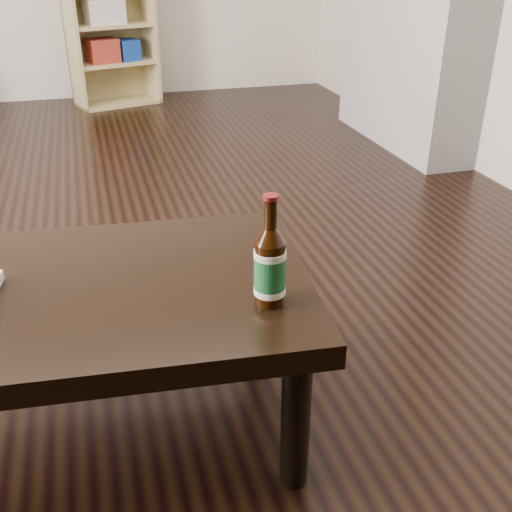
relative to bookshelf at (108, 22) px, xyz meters
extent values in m
cube|color=#9E8B54|center=(-0.27, -0.10, -0.02)|extent=(0.11, 0.28, 1.15)
cube|color=#9E8B54|center=(0.30, 0.06, -0.02)|extent=(0.11, 0.28, 1.15)
cube|color=#9E8B54|center=(0.01, -0.02, -0.58)|extent=(0.67, 0.45, 0.03)
cube|color=#9E8B54|center=(-0.02, 0.10, -0.02)|extent=(0.60, 0.20, 1.15)
cube|color=#9E8B54|center=(0.01, -0.02, -0.29)|extent=(0.61, 0.41, 0.03)
cube|color=#9E8B54|center=(0.01, -0.02, -0.02)|extent=(0.61, 0.41, 0.03)
cube|color=maroon|center=(-0.07, -0.06, -0.19)|extent=(0.25, 0.23, 0.17)
cube|color=navy|center=(0.12, -0.01, -0.20)|extent=(0.19, 0.21, 0.15)
cube|color=beige|center=(-0.02, -0.05, 0.07)|extent=(0.30, 0.24, 0.17)
cube|color=black|center=(-0.34, -3.56, -0.20)|extent=(1.18, 0.75, 0.06)
cylinder|color=black|center=(0.12, -3.85, -0.41)|extent=(0.07, 0.07, 0.37)
cylinder|color=black|center=(0.16, -3.35, -0.41)|extent=(0.07, 0.07, 0.37)
cylinder|color=black|center=(0.09, -3.74, -0.10)|extent=(0.08, 0.08, 0.14)
cylinder|color=#175826|center=(0.09, -3.74, -0.10)|extent=(0.09, 0.09, 0.09)
cylinder|color=beige|center=(0.09, -3.74, -0.06)|extent=(0.09, 0.09, 0.01)
cylinder|color=beige|center=(0.09, -3.74, -0.14)|extent=(0.09, 0.09, 0.01)
cone|color=black|center=(0.09, -3.74, -0.02)|extent=(0.08, 0.08, 0.03)
cylinder|color=black|center=(0.09, -3.74, 0.03)|extent=(0.03, 0.03, 0.06)
cylinder|color=maroon|center=(0.09, -3.74, 0.07)|extent=(0.04, 0.04, 0.01)
camera|label=1|loc=(-0.24, -4.78, 0.51)|focal=42.00mm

